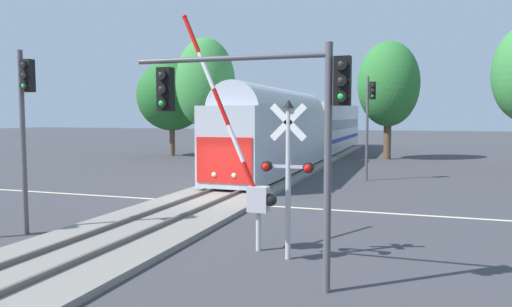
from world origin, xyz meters
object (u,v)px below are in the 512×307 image
object	(u,v)px
crossing_gate_near	(250,176)
commuter_train	(310,127)
crossing_signal_mast	(288,163)
pine_left_background	(172,96)
traffic_signal_median	(25,112)
elm_centre_background	(388,84)
oak_behind_train	(205,83)
traffic_signal_near_right	(268,106)
traffic_signal_far_side	(370,111)

from	to	relation	value
crossing_gate_near	commuter_train	bearing A→B (deg)	98.60
crossing_gate_near	crossing_signal_mast	xyz separation A→B (m)	(1.23, -0.54, 0.44)
pine_left_background	traffic_signal_median	bearing A→B (deg)	-70.27
traffic_signal_median	elm_centre_background	xyz separation A→B (m)	(9.18, 31.10, 2.57)
crossing_gate_near	crossing_signal_mast	size ratio (longest dim) A/B	1.59
elm_centre_background	oak_behind_train	bearing A→B (deg)	-154.60
elm_centre_background	pine_left_background	bearing A→B (deg)	-172.63
elm_centre_background	crossing_signal_mast	bearing A→B (deg)	-91.38
commuter_train	traffic_signal_near_right	bearing A→B (deg)	-79.67
crossing_gate_near	elm_centre_background	size ratio (longest dim) A/B	0.65
crossing_gate_near	crossing_signal_mast	world-z (taller)	crossing_gate_near
traffic_signal_far_side	elm_centre_background	bearing A→B (deg)	89.21
traffic_signal_median	pine_left_background	world-z (taller)	pine_left_background
crossing_signal_mast	traffic_signal_near_right	size ratio (longest dim) A/B	0.79
traffic_signal_near_right	traffic_signal_median	xyz separation A→B (m)	(-8.51, 2.05, -0.10)
crossing_signal_mast	traffic_signal_median	bearing A→B (deg)	179.97
traffic_signal_near_right	oak_behind_train	xyz separation A→B (m)	(-13.41, 26.46, 2.42)
commuter_train	crossing_signal_mast	distance (m)	28.08
traffic_signal_far_side	pine_left_background	size ratio (longest dim) A/B	0.67
traffic_signal_far_side	traffic_signal_median	bearing A→B (deg)	-118.74
traffic_signal_near_right	oak_behind_train	size ratio (longest dim) A/B	0.52
oak_behind_train	elm_centre_background	distance (m)	15.59
traffic_signal_median	traffic_signal_far_side	world-z (taller)	traffic_signal_far_side
oak_behind_train	pine_left_background	size ratio (longest dim) A/B	1.14
crossing_gate_near	pine_left_background	xyz separation A→B (m)	(-17.45, 28.05, 3.52)
oak_behind_train	pine_left_background	world-z (taller)	oak_behind_train
crossing_gate_near	traffic_signal_median	xyz separation A→B (m)	(-7.20, -0.53, 1.77)
traffic_signal_near_right	traffic_signal_far_side	size ratio (longest dim) A/B	0.88
traffic_signal_far_side	crossing_signal_mast	bearing A→B (deg)	-91.91
traffic_signal_far_side	elm_centre_background	size ratio (longest dim) A/B	0.59
traffic_signal_median	pine_left_background	xyz separation A→B (m)	(-10.25, 28.58, 1.75)
oak_behind_train	crossing_gate_near	bearing A→B (deg)	-63.11
oak_behind_train	crossing_signal_mast	bearing A→B (deg)	-61.36
crossing_signal_mast	oak_behind_train	xyz separation A→B (m)	(-13.33, 24.41, 3.85)
commuter_train	crossing_signal_mast	bearing A→B (deg)	-79.08
crossing_signal_mast	traffic_signal_far_side	xyz separation A→B (m)	(0.55, 16.38, 1.46)
traffic_signal_far_side	elm_centre_background	xyz separation A→B (m)	(0.20, 14.73, 2.44)
traffic_signal_far_side	oak_behind_train	distance (m)	16.22
pine_left_background	crossing_signal_mast	bearing A→B (deg)	-56.84
traffic_signal_far_side	oak_behind_train	size ratio (longest dim) A/B	0.59
crossing_gate_near	elm_centre_background	xyz separation A→B (m)	(1.98, 30.56, 4.35)
traffic_signal_far_side	pine_left_background	bearing A→B (deg)	147.58
commuter_train	traffic_signal_median	size ratio (longest dim) A/B	7.08
commuter_train	traffic_signal_far_side	xyz separation A→B (m)	(5.86, -11.19, 1.20)
crossing_signal_mast	traffic_signal_near_right	bearing A→B (deg)	-87.80
traffic_signal_median	oak_behind_train	size ratio (longest dim) A/B	0.57
crossing_gate_near	crossing_signal_mast	distance (m)	1.41
crossing_gate_near	traffic_signal_median	size ratio (longest dim) A/B	1.14
traffic_signal_median	pine_left_background	bearing A→B (deg)	109.73
oak_behind_train	commuter_train	bearing A→B (deg)	21.46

